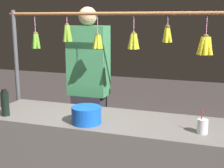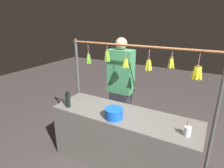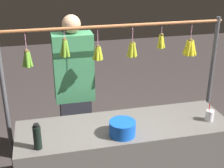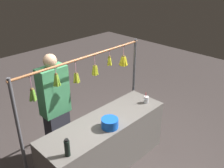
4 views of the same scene
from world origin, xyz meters
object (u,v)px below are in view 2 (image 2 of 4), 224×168
Objects in this scene: water_bottle at (68,100)px; vendor_person at (121,90)px; drink_cup at (187,131)px; blue_bucket at (114,113)px.

water_bottle is 0.96m from vendor_person.
water_bottle is 1.26× the size of drink_cup.
drink_cup is at bearing -176.13° from blue_bucket.
vendor_person is (-0.42, -0.87, -0.06)m from water_bottle.
blue_bucket is 0.13× the size of vendor_person.
drink_cup is (-1.64, -0.10, -0.06)m from water_bottle.
vendor_person reaches higher than blue_bucket.
blue_bucket is 0.89m from vendor_person.
blue_bucket is at bearing -176.81° from water_bottle.
drink_cup is 0.10× the size of vendor_person.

